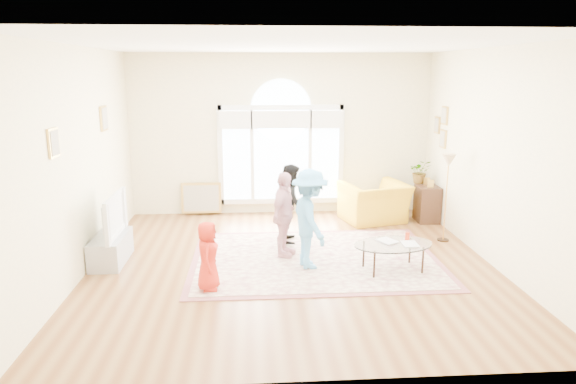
{
  "coord_description": "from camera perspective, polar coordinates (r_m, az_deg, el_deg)",
  "views": [
    {
      "loc": [
        -0.56,
        -7.27,
        2.85
      ],
      "look_at": [
        -0.04,
        0.3,
        1.06
      ],
      "focal_mm": 32.0,
      "sensor_mm": 36.0,
      "label": 1
    }
  ],
  "objects": [
    {
      "name": "coffee_table",
      "position": [
        7.6,
        11.62,
        -5.78
      ],
      "size": [
        1.26,
        0.9,
        0.54
      ],
      "rotation": [
        0.0,
        0.0,
        0.15
      ],
      "color": "silver",
      "rests_on": "ground"
    },
    {
      "name": "child_red",
      "position": [
        6.87,
        -8.9,
        -7.02
      ],
      "size": [
        0.31,
        0.47,
        0.93
      ],
      "primitive_type": "imported",
      "rotation": [
        0.0,
        0.0,
        1.53
      ],
      "color": "red",
      "rests_on": "area_rug"
    },
    {
      "name": "potted_plant",
      "position": [
        10.38,
        14.48,
        2.21
      ],
      "size": [
        0.47,
        0.42,
        0.46
      ],
      "primitive_type": "imported",
      "rotation": [
        0.0,
        0.0,
        -0.16
      ],
      "color": "#33722D",
      "rests_on": "plant_pedestal"
    },
    {
      "name": "side_cabinet",
      "position": [
        10.27,
        15.2,
        -1.27
      ],
      "size": [
        0.4,
        0.5,
        0.7
      ],
      "primitive_type": "cube",
      "color": "black",
      "rests_on": "ground"
    },
    {
      "name": "ground",
      "position": [
        7.82,
        0.47,
        -8.06
      ],
      "size": [
        6.0,
        6.0,
        0.0
      ],
      "primitive_type": "plane",
      "color": "brown",
      "rests_on": "ground"
    },
    {
      "name": "television",
      "position": [
        8.15,
        -19.31,
        -2.47
      ],
      "size": [
        0.17,
        1.11,
        0.64
      ],
      "color": "black",
      "rests_on": "tv_console"
    },
    {
      "name": "child_black",
      "position": [
        8.65,
        0.41,
        -1.23
      ],
      "size": [
        0.58,
        0.7,
        1.32
      ],
      "primitive_type": "imported",
      "rotation": [
        0.0,
        0.0,
        1.45
      ],
      "color": "black",
      "rests_on": "area_rug"
    },
    {
      "name": "area_rug",
      "position": [
        8.04,
        3.02,
        -7.4
      ],
      "size": [
        3.6,
        2.6,
        0.02
      ],
      "primitive_type": "cube",
      "color": "beige",
      "rests_on": "ground"
    },
    {
      "name": "rug_border",
      "position": [
        8.04,
        3.02,
        -7.43
      ],
      "size": [
        3.8,
        2.8,
        0.01
      ],
      "primitive_type": "cube",
      "color": "#8D4F51",
      "rests_on": "ground"
    },
    {
      "name": "tv_console",
      "position": [
        8.31,
        -19.08,
        -5.99
      ],
      "size": [
        0.45,
        1.0,
        0.42
      ],
      "primitive_type": "cube",
      "color": "#989AA0",
      "rests_on": "ground"
    },
    {
      "name": "child_blue",
      "position": [
        7.48,
        2.43,
        -3.0
      ],
      "size": [
        0.74,
        1.04,
        1.47
      ],
      "primitive_type": "imported",
      "rotation": [
        0.0,
        0.0,
        1.79
      ],
      "color": "#55A5E4",
      "rests_on": "area_rug"
    },
    {
      "name": "plant_pedestal",
      "position": [
        10.51,
        14.3,
        -0.9
      ],
      "size": [
        0.2,
        0.2,
        0.7
      ],
      "primitive_type": "cylinder",
      "color": "white",
      "rests_on": "ground"
    },
    {
      "name": "leaning_picture",
      "position": [
        10.61,
        -9.53,
        -2.48
      ],
      "size": [
        0.8,
        0.14,
        0.62
      ],
      "primitive_type": "cube",
      "rotation": [
        -0.14,
        0.0,
        0.0
      ],
      "color": "tan",
      "rests_on": "ground"
    },
    {
      "name": "floor_lamp",
      "position": [
        8.98,
        17.37,
        2.63
      ],
      "size": [
        0.32,
        0.32,
        1.51
      ],
      "color": "black",
      "rests_on": "ground"
    },
    {
      "name": "child_pink",
      "position": [
        7.94,
        -0.47,
        -2.52
      ],
      "size": [
        0.6,
        0.85,
        1.33
      ],
      "primitive_type": "imported",
      "rotation": [
        0.0,
        0.0,
        1.17
      ],
      "color": "#E3A3AC",
      "rests_on": "area_rug"
    },
    {
      "name": "armchair",
      "position": [
        10.05,
        9.54,
        -1.13
      ],
      "size": [
        1.39,
        1.28,
        0.76
      ],
      "primitive_type": "imported",
      "rotation": [
        0.0,
        0.0,
        3.4
      ],
      "color": "yellow",
      "rests_on": "ground"
    },
    {
      "name": "room_shell",
      "position": [
        10.2,
        -0.68,
        6.06
      ],
      "size": [
        6.0,
        6.0,
        6.0
      ],
      "color": "beige",
      "rests_on": "ground"
    }
  ]
}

